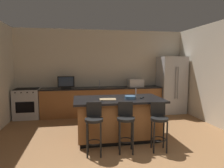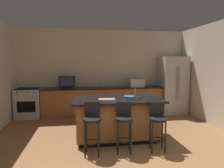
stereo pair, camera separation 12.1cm
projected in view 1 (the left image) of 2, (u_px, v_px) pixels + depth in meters
wall_back at (102, 72)px, 6.84m from camera, size 6.14×0.12×2.81m
counter_back at (102, 101)px, 6.56m from camera, size 3.91×0.62×0.91m
kitchen_island at (118, 118)px, 4.51m from camera, size 1.97×1.07×0.93m
refrigerator at (171, 85)px, 6.87m from camera, size 0.85×0.76×1.92m
range_oven at (27, 103)px, 6.16m from camera, size 0.75×0.63×0.93m
microwave at (135, 83)px, 6.70m from camera, size 0.48×0.36×0.26m
tv_monitor at (66, 83)px, 6.25m from camera, size 0.52×0.16×0.38m
sink_faucet_back at (100, 84)px, 6.59m from camera, size 0.02×0.02×0.24m
sink_faucet_island at (136, 93)px, 4.52m from camera, size 0.02×0.02×0.22m
bar_stool_left at (94, 124)px, 3.71m from camera, size 0.34×0.35×0.98m
bar_stool_center at (126, 123)px, 3.83m from camera, size 0.34×0.36×0.96m
bar_stool_right at (159, 122)px, 3.90m from camera, size 0.34×0.36×0.94m
fruit_bowl at (130, 97)px, 4.42m from camera, size 0.24×0.24×0.06m
cell_phone at (102, 100)px, 4.24m from camera, size 0.10×0.16×0.01m
tv_remote at (142, 97)px, 4.51m from camera, size 0.14×0.16×0.02m
cutting_board at (108, 99)px, 4.29m from camera, size 0.37×0.25×0.02m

